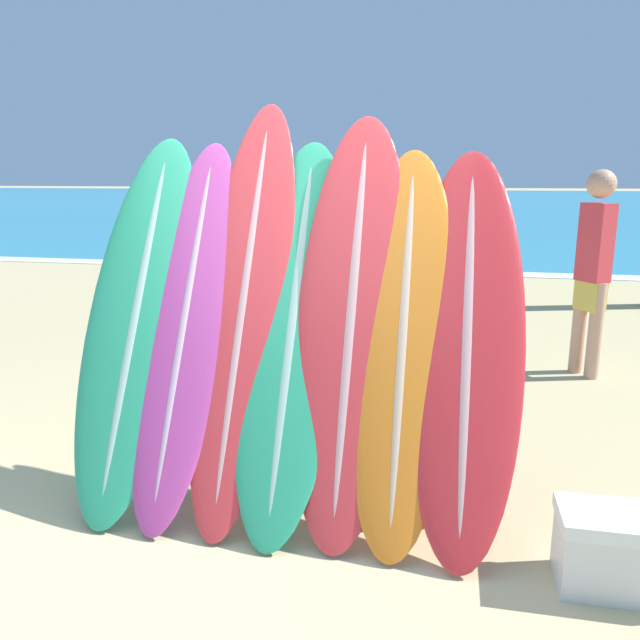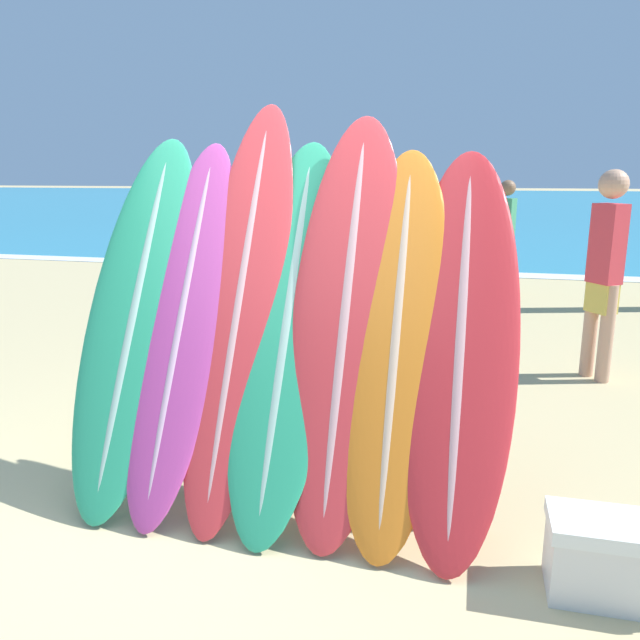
{
  "view_description": "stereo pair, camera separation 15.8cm",
  "coord_description": "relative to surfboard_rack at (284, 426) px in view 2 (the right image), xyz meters",
  "views": [
    {
      "loc": [
        1.1,
        -2.78,
        1.78
      ],
      "look_at": [
        0.31,
        1.05,
        0.86
      ],
      "focal_mm": 35.0,
      "sensor_mm": 36.0,
      "label": 1
    },
    {
      "loc": [
        1.25,
        -2.74,
        1.78
      ],
      "look_at": [
        0.31,
        1.05,
        0.86
      ],
      "focal_mm": 35.0,
      "sensor_mm": 36.0,
      "label": 2
    }
  ],
  "objects": [
    {
      "name": "ground_plane",
      "position": [
        -0.31,
        -0.25,
        -0.46
      ],
      "size": [
        160.0,
        160.0,
        0.0
      ],
      "primitive_type": "plane",
      "color": "tan"
    },
    {
      "name": "ocean_water",
      "position": [
        -0.31,
        37.86,
        -0.46
      ],
      "size": [
        120.0,
        60.0,
        0.01
      ],
      "color": "teal",
      "rests_on": "ground_plane"
    },
    {
      "name": "surfboard_rack",
      "position": [
        0.0,
        0.0,
        0.0
      ],
      "size": [
        2.11,
        0.04,
        0.84
      ],
      "color": "#28282D",
      "rests_on": "ground_plane"
    },
    {
      "name": "surfboard_slot_0",
      "position": [
        -0.88,
        0.07,
        0.54
      ],
      "size": [
        0.59,
        1.17,
        2.01
      ],
      "color": "#289E70",
      "rests_on": "ground_plane"
    },
    {
      "name": "surfboard_slot_1",
      "position": [
        -0.59,
        0.06,
        0.53
      ],
      "size": [
        0.49,
        1.17,
        1.98
      ],
      "color": "#B23D8E",
      "rests_on": "ground_plane"
    },
    {
      "name": "surfboard_slot_2",
      "position": [
        -0.28,
        0.12,
        0.64
      ],
      "size": [
        0.5,
        1.25,
        2.2
      ],
      "color": "red",
      "rests_on": "ground_plane"
    },
    {
      "name": "surfboard_slot_3",
      "position": [
        0.0,
        0.07,
        0.53
      ],
      "size": [
        0.56,
        1.19,
        1.98
      ],
      "color": "#289E70",
      "rests_on": "ground_plane"
    },
    {
      "name": "surfboard_slot_4",
      "position": [
        0.31,
        0.09,
        0.6
      ],
      "size": [
        0.58,
        1.16,
        2.12
      ],
      "color": "red",
      "rests_on": "ground_plane"
    },
    {
      "name": "surfboard_slot_5",
      "position": [
        0.58,
        0.04,
        0.51
      ],
      "size": [
        0.54,
        1.09,
        1.93
      ],
      "color": "orange",
      "rests_on": "ground_plane"
    },
    {
      "name": "surfboard_slot_6",
      "position": [
        0.9,
        0.04,
        0.5
      ],
      "size": [
        0.57,
        1.14,
        1.92
      ],
      "color": "red",
      "rests_on": "ground_plane"
    },
    {
      "name": "person_near_water",
      "position": [
        1.37,
        6.68,
        0.46
      ],
      "size": [
        0.29,
        0.26,
        1.69
      ],
      "rotation": [
        0.0,
        0.0,
        5.74
      ],
      "color": "#846047",
      "rests_on": "ground_plane"
    },
    {
      "name": "person_mid_beach",
      "position": [
        2.04,
        2.74,
        0.53
      ],
      "size": [
        0.29,
        0.31,
        1.82
      ],
      "rotation": [
        0.0,
        0.0,
        2.18
      ],
      "color": "tan",
      "rests_on": "ground_plane"
    },
    {
      "name": "cooler_box",
      "position": [
        1.61,
        -0.4,
        -0.28
      ],
      "size": [
        0.59,
        0.31,
        0.36
      ],
      "color": "silver",
      "rests_on": "ground_plane"
    }
  ]
}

